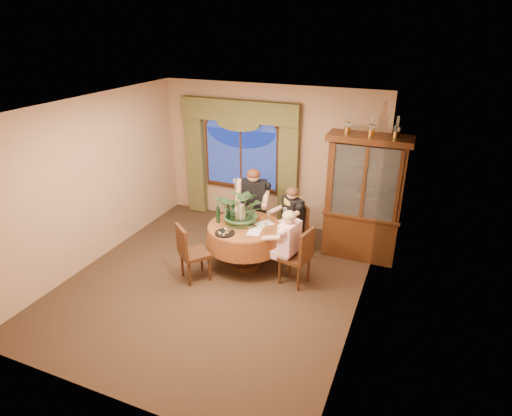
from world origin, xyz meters
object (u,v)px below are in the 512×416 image
at_px(chair_right, 295,256).
at_px(chair_back_right, 291,231).
at_px(china_cabinet, 364,199).
at_px(person_pink, 289,247).
at_px(olive_bowl, 248,226).
at_px(wine_bottle_4, 236,214).
at_px(wine_bottle_5, 233,209).
at_px(dining_table, 245,245).
at_px(wine_bottle_2, 218,213).
at_px(oil_lamp_left, 348,123).
at_px(oil_lamp_center, 372,125).
at_px(wine_bottle_3, 233,216).
at_px(centerpiece_plant, 243,191).
at_px(stoneware_vase, 242,213).
at_px(chair_front_left, 195,252).
at_px(person_scarf, 292,221).
at_px(chair_back, 251,219).
at_px(wine_bottle_1, 227,211).
at_px(oil_lamp_right, 397,127).
at_px(person_back, 254,206).
at_px(wine_bottle_0, 228,213).

distance_m(chair_right, chair_back_right, 0.87).
relative_size(china_cabinet, person_pink, 1.78).
height_order(olive_bowl, wine_bottle_4, wine_bottle_4).
relative_size(person_pink, wine_bottle_5, 3.74).
xyz_separation_m(dining_table, wine_bottle_2, (-0.47, -0.06, 0.54)).
height_order(oil_lamp_left, chair_right, oil_lamp_left).
bearing_deg(oil_lamp_center, wine_bottle_3, -149.59).
relative_size(centerpiece_plant, wine_bottle_2, 2.95).
relative_size(stoneware_vase, wine_bottle_3, 0.90).
xyz_separation_m(oil_lamp_left, chair_back_right, (-0.74, -0.45, -1.89)).
distance_m(china_cabinet, chair_front_left, 2.97).
xyz_separation_m(person_scarf, centerpiece_plant, (-0.68, -0.57, 0.69)).
height_order(stoneware_vase, centerpiece_plant, centerpiece_plant).
xyz_separation_m(china_cabinet, person_pink, (-0.90, -1.26, -0.48)).
xyz_separation_m(oil_lamp_left, wine_bottle_4, (-1.54, -1.03, -1.45)).
bearing_deg(wine_bottle_4, centerpiece_plant, 27.16).
distance_m(oil_lamp_left, chair_front_left, 3.22).
relative_size(person_pink, wine_bottle_2, 3.74).
bearing_deg(chair_back, chair_back_right, 151.59).
bearing_deg(oil_lamp_left, wine_bottle_1, -150.99).
height_order(oil_lamp_right, centerpiece_plant, oil_lamp_right).
bearing_deg(person_back, stoneware_vase, 83.16).
relative_size(chair_right, wine_bottle_5, 2.91).
relative_size(wine_bottle_0, wine_bottle_4, 1.00).
relative_size(oil_lamp_right, wine_bottle_1, 1.03).
height_order(oil_lamp_center, chair_back, oil_lamp_center).
bearing_deg(person_pink, wine_bottle_4, 90.25).
bearing_deg(chair_right, wine_bottle_2, 96.30).
height_order(chair_back_right, wine_bottle_4, wine_bottle_4).
bearing_deg(oil_lamp_right, person_scarf, -165.21).
distance_m(oil_lamp_center, olive_bowl, 2.55).
bearing_deg(wine_bottle_0, wine_bottle_3, -35.22).
bearing_deg(dining_table, chair_right, -11.82).
height_order(oil_lamp_center, oil_lamp_right, same).
distance_m(person_pink, stoneware_vase, 1.06).
bearing_deg(china_cabinet, wine_bottle_5, -156.80).
relative_size(wine_bottle_3, wine_bottle_4, 1.00).
xyz_separation_m(chair_back, wine_bottle_2, (-0.24, -0.87, 0.44)).
bearing_deg(wine_bottle_3, chair_right, -6.26).
bearing_deg(wine_bottle_3, centerpiece_plant, 53.78).
bearing_deg(olive_bowl, oil_lamp_right, 28.41).
bearing_deg(wine_bottle_2, person_back, 73.80).
bearing_deg(wine_bottle_1, dining_table, -14.18).
xyz_separation_m(oil_lamp_center, wine_bottle_3, (-1.93, -1.13, -1.45)).
relative_size(centerpiece_plant, wine_bottle_5, 2.95).
bearing_deg(chair_back_right, wine_bottle_2, 77.19).
xyz_separation_m(chair_right, person_scarf, (-0.33, 0.86, 0.16)).
xyz_separation_m(oil_lamp_center, wine_bottle_1, (-2.12, -0.97, -1.45)).
height_order(china_cabinet, wine_bottle_0, china_cabinet).
bearing_deg(chair_front_left, olive_bowl, 84.34).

